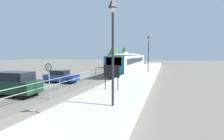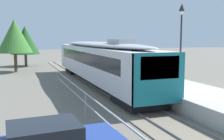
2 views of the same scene
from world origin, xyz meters
name	(u,v)px [view 1 (image 1 of 2)]	position (x,y,z in m)	size (l,w,h in m)	color
ground_plane	(100,77)	(-3.00, 22.00, 0.00)	(160.00, 160.00, 0.00)	#6B665B
track_rails	(119,78)	(0.00, 22.00, 0.03)	(3.20, 60.00, 0.14)	slate
commuter_train	(129,61)	(0.00, 29.35, 2.15)	(2.82, 20.25, 3.74)	silver
station_platform	(141,76)	(3.25, 22.00, 0.45)	(3.90, 60.00, 0.90)	#B7B5AD
platform_lamp_near_end	(113,31)	(4.07, 5.70, 4.62)	(0.34, 0.34, 5.35)	#232328
platform_lamp_mid_platform	(149,46)	(4.07, 23.55, 4.62)	(0.34, 0.34, 5.35)	#232328
platform_notice_board	(112,72)	(2.80, 9.51, 2.19)	(1.20, 0.08, 1.80)	#232328
speed_limit_sign	(49,72)	(-1.98, 8.68, 2.12)	(0.61, 0.10, 2.81)	#9EA0A5
carpark_fence	(60,81)	(-3.30, 12.00, 0.91)	(0.06, 36.06, 1.25)	#9EA0A5
parked_suv_dark_green	(13,84)	(-5.55, 8.70, 1.06)	(4.63, 1.97, 2.04)	#143823
parked_hatchback_blue	(61,76)	(-5.66, 15.79, 0.79)	(4.07, 1.93, 1.53)	navy
tree_behind_carpark	(124,54)	(-5.17, 47.23, 3.66)	(3.99, 3.99, 5.61)	brown
tree_behind_station_far	(113,51)	(-6.53, 40.84, 4.17)	(3.97, 3.97, 6.10)	brown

